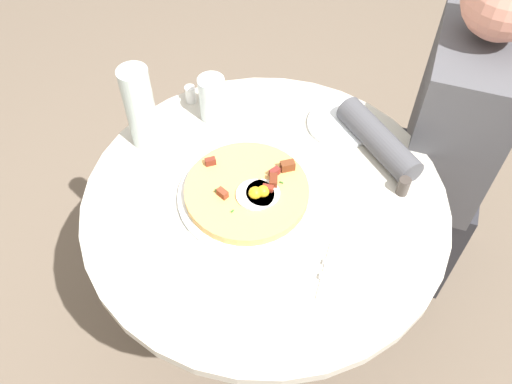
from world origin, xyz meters
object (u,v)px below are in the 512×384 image
object	(u,v)px
fork	(365,272)
salt_shaker	(191,94)
dining_table	(264,237)
person_seated	(439,161)
pepper_shaker	(403,186)
water_bottle	(140,108)
knife	(362,287)
bread_plate	(340,124)
water_glass	(212,99)
breakfast_pizza	(248,191)
pizza_plate	(247,195)

from	to	relation	value
fork	salt_shaker	world-z (taller)	salt_shaker
dining_table	person_seated	bearing A→B (deg)	-41.86
person_seated	pepper_shaker	distance (m)	0.41
water_bottle	knife	bearing A→B (deg)	-111.51
bread_plate	water_bottle	distance (m)	0.51
bread_plate	water_glass	bearing A→B (deg)	103.03
bread_plate	knife	world-z (taller)	bread_plate
breakfast_pizza	bread_plate	world-z (taller)	breakfast_pizza
pizza_plate	breakfast_pizza	distance (m)	0.02
pizza_plate	fork	world-z (taller)	pizza_plate
knife	bread_plate	bearing A→B (deg)	-73.09
dining_table	breakfast_pizza	bearing A→B (deg)	107.79
water_glass	fork	bearing A→B (deg)	-125.42
bread_plate	pepper_shaker	bearing A→B (deg)	-132.19
breakfast_pizza	fork	distance (m)	0.32
water_bottle	breakfast_pizza	bearing A→B (deg)	-106.43
pizza_plate	salt_shaker	distance (m)	0.36
water_glass	pepper_shaker	xyz separation A→B (m)	(-0.10, -0.51, -0.04)
pizza_plate	pepper_shaker	world-z (taller)	pepper_shaker
bread_plate	knife	xyz separation A→B (m)	(-0.45, -0.15, 0.00)
pizza_plate	breakfast_pizza	xyz separation A→B (m)	(0.00, -0.00, 0.02)
dining_table	water_glass	xyz separation A→B (m)	(0.21, 0.21, 0.23)
breakfast_pizza	bread_plate	distance (m)	0.34
pizza_plate	breakfast_pizza	world-z (taller)	breakfast_pizza
dining_table	breakfast_pizza	xyz separation A→B (m)	(-0.01, 0.04, 0.19)
bread_plate	water_bottle	bearing A→B (deg)	115.06
breakfast_pizza	water_glass	size ratio (longest dim) A/B	2.31
person_seated	water_glass	xyz separation A→B (m)	(-0.23, 0.61, 0.26)
water_bottle	pepper_shaker	xyz separation A→B (m)	(0.04, -0.64, -0.09)
fork	knife	distance (m)	0.04
pizza_plate	breakfast_pizza	bearing A→B (deg)	-83.28
person_seated	water_bottle	distance (m)	0.88
pizza_plate	fork	bearing A→B (deg)	-110.34
breakfast_pizza	water_bottle	distance (m)	0.33
breakfast_pizza	pizza_plate	bearing A→B (deg)	96.72
person_seated	breakfast_pizza	xyz separation A→B (m)	(-0.46, 0.44, 0.23)
dining_table	breakfast_pizza	world-z (taller)	breakfast_pizza
pepper_shaker	person_seated	bearing A→B (deg)	-17.05
pizza_plate	knife	bearing A→B (deg)	-116.02
pizza_plate	water_bottle	bearing A→B (deg)	73.36
fork	water_glass	xyz separation A→B (m)	(0.34, 0.47, 0.06)
dining_table	knife	size ratio (longest dim) A/B	4.75
dining_table	pepper_shaker	xyz separation A→B (m)	(0.12, -0.30, 0.19)
dining_table	knife	world-z (taller)	knife
pepper_shaker	water_bottle	bearing A→B (deg)	93.65
salt_shaker	pepper_shaker	xyz separation A→B (m)	(-0.13, -0.59, -0.00)
knife	water_bottle	bearing A→B (deg)	-23.27
water_glass	water_bottle	size ratio (longest dim) A/B	0.56
knife	pepper_shaker	world-z (taller)	pepper_shaker
bread_plate	fork	size ratio (longest dim) A/B	0.95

